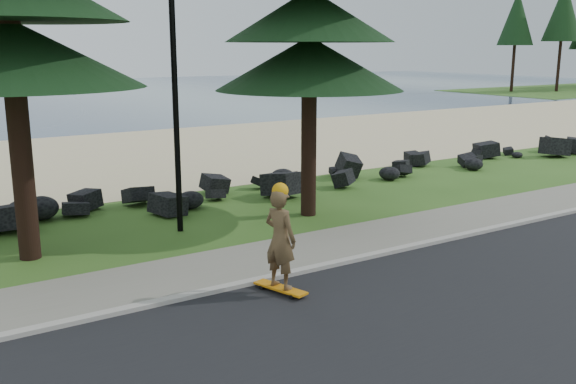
% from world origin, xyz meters
% --- Properties ---
extents(ground, '(160.00, 160.00, 0.00)m').
position_xyz_m(ground, '(0.00, 0.00, 0.00)').
color(ground, '#2F571B').
rests_on(ground, ground).
extents(road, '(160.00, 7.00, 0.02)m').
position_xyz_m(road, '(0.00, -4.50, 0.01)').
color(road, black).
rests_on(road, ground).
extents(kerb, '(160.00, 0.20, 0.10)m').
position_xyz_m(kerb, '(0.00, -0.90, 0.05)').
color(kerb, '#ABA49A').
rests_on(kerb, ground).
extents(sidewalk, '(160.00, 2.00, 0.08)m').
position_xyz_m(sidewalk, '(0.00, 0.20, 0.04)').
color(sidewalk, gray).
rests_on(sidewalk, ground).
extents(beach_sand, '(160.00, 15.00, 0.01)m').
position_xyz_m(beach_sand, '(0.00, 14.50, 0.01)').
color(beach_sand, beige).
rests_on(beach_sand, ground).
extents(seawall_boulders, '(60.00, 2.40, 1.10)m').
position_xyz_m(seawall_boulders, '(0.00, 5.60, 0.00)').
color(seawall_boulders, black).
rests_on(seawall_boulders, ground).
extents(lamp_post, '(0.25, 0.14, 8.14)m').
position_xyz_m(lamp_post, '(0.00, 3.20, 4.13)').
color(lamp_post, black).
rests_on(lamp_post, ground).
extents(skateboarder, '(0.61, 1.13, 2.04)m').
position_xyz_m(skateboarder, '(-0.09, -1.56, 1.03)').
color(skateboarder, orange).
rests_on(skateboarder, ground).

